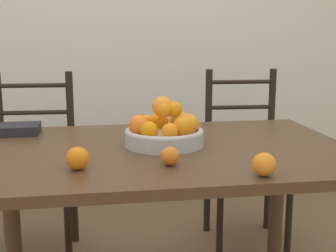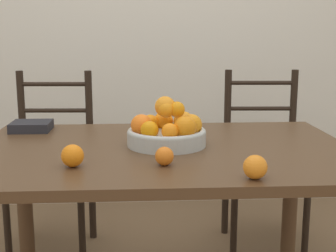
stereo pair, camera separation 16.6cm
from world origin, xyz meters
The scene contains 9 objects.
wall_back centered at (0.00, 1.54, 1.30)m, with size 8.00×0.06×2.60m.
dining_table centered at (0.00, 0.00, 0.67)m, with size 1.41×0.94×0.78m.
fruit_bowl centered at (0.02, 0.03, 0.83)m, with size 0.30×0.30×0.19m.
orange_loose_0 centered at (0.25, -0.40, 0.81)m, with size 0.07×0.07×0.07m.
orange_loose_1 centered at (-0.01, -0.24, 0.81)m, with size 0.06×0.06×0.06m.
orange_loose_2 centered at (-0.30, -0.24, 0.81)m, with size 0.07×0.07×0.07m.
chair_left centered at (-0.57, 0.81, 0.47)m, with size 0.44×0.42×0.99m.
chair_right centered at (0.60, 0.81, 0.47)m, with size 0.44×0.42×0.99m.
book_stack centered at (-0.56, 0.33, 0.80)m, with size 0.17×0.15×0.04m.
Camera 1 is at (-0.25, -1.67, 1.20)m, focal length 50.00 mm.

